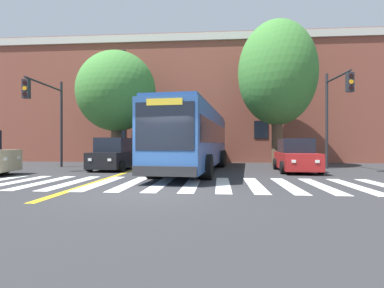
{
  "coord_description": "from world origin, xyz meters",
  "views": [
    {
      "loc": [
        2.19,
        -9.23,
        1.53
      ],
      "look_at": [
        0.93,
        6.44,
        1.51
      ],
      "focal_mm": 28.0,
      "sensor_mm": 36.0,
      "label": 1
    }
  ],
  "objects_px": {
    "car_black_near_lane": "(114,155)",
    "street_tree_curbside_large": "(277,73)",
    "car_red_far_lane": "(296,157)",
    "traffic_light_near_corner": "(335,103)",
    "city_bus": "(195,138)",
    "street_tree_curbside_small": "(116,92)",
    "traffic_light_far_corner": "(48,107)",
    "car_grey_behind_bus": "(212,149)"
  },
  "relations": [
    {
      "from": "traffic_light_near_corner",
      "to": "street_tree_curbside_large",
      "type": "relative_size",
      "value": 0.59
    },
    {
      "from": "traffic_light_far_corner",
      "to": "street_tree_curbside_small",
      "type": "bearing_deg",
      "value": 51.05
    },
    {
      "from": "car_grey_behind_bus",
      "to": "traffic_light_near_corner",
      "type": "xyz_separation_m",
      "value": [
        7.15,
        -8.14,
        2.8
      ]
    },
    {
      "from": "city_bus",
      "to": "street_tree_curbside_small",
      "type": "distance_m",
      "value": 7.95
    },
    {
      "from": "car_grey_behind_bus",
      "to": "street_tree_curbside_small",
      "type": "bearing_deg",
      "value": -143.2
    },
    {
      "from": "traffic_light_far_corner",
      "to": "street_tree_curbside_large",
      "type": "relative_size",
      "value": 0.57
    },
    {
      "from": "city_bus",
      "to": "street_tree_curbside_large",
      "type": "bearing_deg",
      "value": 36.83
    },
    {
      "from": "car_black_near_lane",
      "to": "car_grey_behind_bus",
      "type": "height_order",
      "value": "car_grey_behind_bus"
    },
    {
      "from": "car_red_far_lane",
      "to": "traffic_light_near_corner",
      "type": "height_order",
      "value": "traffic_light_near_corner"
    },
    {
      "from": "car_black_near_lane",
      "to": "car_red_far_lane",
      "type": "relative_size",
      "value": 0.86
    },
    {
      "from": "traffic_light_near_corner",
      "to": "traffic_light_far_corner",
      "type": "distance_m",
      "value": 16.85
    },
    {
      "from": "traffic_light_near_corner",
      "to": "traffic_light_far_corner",
      "type": "xyz_separation_m",
      "value": [
        -16.84,
        -0.55,
        -0.12
      ]
    },
    {
      "from": "traffic_light_far_corner",
      "to": "street_tree_curbside_large",
      "type": "height_order",
      "value": "street_tree_curbside_large"
    },
    {
      "from": "traffic_light_near_corner",
      "to": "car_grey_behind_bus",
      "type": "bearing_deg",
      "value": 131.29
    },
    {
      "from": "city_bus",
      "to": "car_black_near_lane",
      "type": "bearing_deg",
      "value": 176.92
    },
    {
      "from": "traffic_light_far_corner",
      "to": "street_tree_curbside_large",
      "type": "xyz_separation_m",
      "value": [
        14.15,
        3.52,
        2.58
      ]
    },
    {
      "from": "city_bus",
      "to": "traffic_light_near_corner",
      "type": "distance_m",
      "value": 8.3
    },
    {
      "from": "city_bus",
      "to": "car_black_near_lane",
      "type": "xyz_separation_m",
      "value": [
        -4.73,
        0.25,
        -0.97
      ]
    },
    {
      "from": "car_grey_behind_bus",
      "to": "traffic_light_far_corner",
      "type": "height_order",
      "value": "traffic_light_far_corner"
    },
    {
      "from": "street_tree_curbside_small",
      "to": "car_red_far_lane",
      "type": "bearing_deg",
      "value": -19.72
    },
    {
      "from": "car_red_far_lane",
      "to": "car_black_near_lane",
      "type": "bearing_deg",
      "value": 178.5
    },
    {
      "from": "car_black_near_lane",
      "to": "traffic_light_near_corner",
      "type": "distance_m",
      "value": 13.09
    },
    {
      "from": "street_tree_curbside_large",
      "to": "car_black_near_lane",
      "type": "bearing_deg",
      "value": -159.68
    },
    {
      "from": "car_red_far_lane",
      "to": "traffic_light_far_corner",
      "type": "xyz_separation_m",
      "value": [
        -14.36,
        0.47,
        2.9
      ]
    },
    {
      "from": "car_red_far_lane",
      "to": "street_tree_curbside_large",
      "type": "height_order",
      "value": "street_tree_curbside_large"
    },
    {
      "from": "car_black_near_lane",
      "to": "traffic_light_far_corner",
      "type": "relative_size",
      "value": 0.68
    },
    {
      "from": "city_bus",
      "to": "street_tree_curbside_small",
      "type": "xyz_separation_m",
      "value": [
        -5.91,
        4.08,
        3.4
      ]
    },
    {
      "from": "car_red_far_lane",
      "to": "traffic_light_near_corner",
      "type": "bearing_deg",
      "value": 22.32
    },
    {
      "from": "city_bus",
      "to": "street_tree_curbside_large",
      "type": "xyz_separation_m",
      "value": [
        5.3,
        3.97,
        4.47
      ]
    },
    {
      "from": "car_grey_behind_bus",
      "to": "street_tree_curbside_large",
      "type": "distance_m",
      "value": 8.62
    },
    {
      "from": "traffic_light_far_corner",
      "to": "street_tree_curbside_small",
      "type": "xyz_separation_m",
      "value": [
        2.93,
        3.63,
        1.5
      ]
    },
    {
      "from": "traffic_light_near_corner",
      "to": "street_tree_curbside_large",
      "type": "bearing_deg",
      "value": 132.12
    },
    {
      "from": "traffic_light_near_corner",
      "to": "street_tree_curbside_small",
      "type": "relative_size",
      "value": 0.71
    },
    {
      "from": "car_black_near_lane",
      "to": "car_red_far_lane",
      "type": "height_order",
      "value": "car_black_near_lane"
    },
    {
      "from": "car_grey_behind_bus",
      "to": "city_bus",
      "type": "bearing_deg",
      "value": -95.28
    },
    {
      "from": "street_tree_curbside_large",
      "to": "traffic_light_far_corner",
      "type": "bearing_deg",
      "value": -166.04
    },
    {
      "from": "car_grey_behind_bus",
      "to": "traffic_light_far_corner",
      "type": "xyz_separation_m",
      "value": [
        -9.69,
        -8.68,
        2.68
      ]
    },
    {
      "from": "traffic_light_near_corner",
      "to": "street_tree_curbside_large",
      "type": "distance_m",
      "value": 4.7
    },
    {
      "from": "car_grey_behind_bus",
      "to": "car_black_near_lane",
      "type": "bearing_deg",
      "value": -122.13
    },
    {
      "from": "car_black_near_lane",
      "to": "street_tree_curbside_large",
      "type": "relative_size",
      "value": 0.39
    },
    {
      "from": "car_grey_behind_bus",
      "to": "street_tree_curbside_small",
      "type": "xyz_separation_m",
      "value": [
        -6.76,
        -5.06,
        4.18
      ]
    },
    {
      "from": "city_bus",
      "to": "car_grey_behind_bus",
      "type": "height_order",
      "value": "city_bus"
    }
  ]
}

